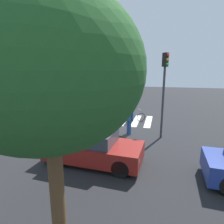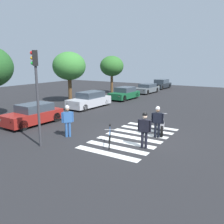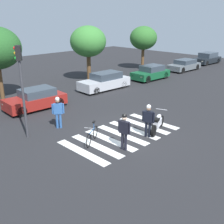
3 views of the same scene
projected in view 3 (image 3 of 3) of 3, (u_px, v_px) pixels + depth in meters
ground_plane at (122, 135)px, 14.41m from camera, size 60.00×60.00×0.00m
police_motorcycle at (158, 123)px, 14.74m from camera, size 2.06×0.98×1.02m
leaning_bicycle at (92, 135)px, 13.44m from camera, size 1.49×0.89×0.99m
officer_on_foot at (148, 119)px, 13.84m from camera, size 0.32×0.64×1.74m
officer_by_motorcycle at (124, 129)px, 12.50m from camera, size 0.25×0.67×1.78m
pedestrian_bystander at (58, 110)px, 14.95m from camera, size 0.56×0.45×1.78m
crosswalk_stripes at (122, 135)px, 14.41m from camera, size 5.85×3.34×0.01m
car_maroon_wagon at (36, 99)px, 18.17m from camera, size 4.00×1.88×1.36m
car_silver_sedan at (105, 81)px, 22.90m from camera, size 4.53×1.89×1.42m
car_green_compact at (151, 73)px, 26.44m from camera, size 3.98×1.93×1.34m
car_grey_coupe at (184, 65)px, 30.70m from camera, size 4.25×1.97×1.20m
car_black_suv at (207, 58)px, 34.89m from camera, size 4.20×1.95×1.39m
traffic_light_pole at (21, 78)px, 13.12m from camera, size 0.35×0.34×4.59m
street_tree_far at (88, 42)px, 24.84m from camera, size 3.24×3.24×5.01m
street_tree_end at (143, 38)px, 30.23m from camera, size 2.97×2.97×4.75m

